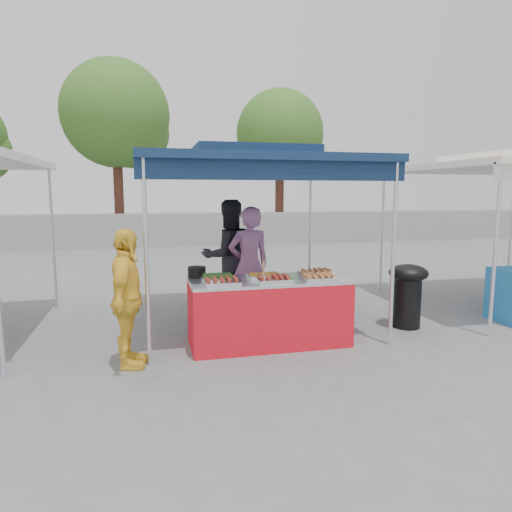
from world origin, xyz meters
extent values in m
plane|color=slate|center=(0.00, 0.00, 0.00)|extent=(80.00, 80.00, 0.00)
cube|color=gray|center=(0.00, 11.00, 0.60)|extent=(40.00, 0.25, 1.20)
cylinder|color=silver|center=(-1.50, -0.50, 1.15)|extent=(0.05, 0.05, 2.30)
cylinder|color=silver|center=(1.50, -0.50, 1.15)|extent=(0.05, 0.05, 2.30)
cylinder|color=silver|center=(-1.50, 2.50, 1.15)|extent=(0.05, 0.05, 2.30)
cylinder|color=silver|center=(1.50, 2.50, 1.15)|extent=(0.05, 0.05, 2.30)
cube|color=#12294B|center=(0.00, 1.00, 2.35)|extent=(3.20, 3.20, 0.10)
cube|color=#12294B|center=(0.00, 1.00, 2.48)|extent=(1.65, 1.65, 0.18)
cube|color=#12294B|center=(0.00, -0.50, 2.20)|extent=(3.20, 0.04, 0.25)
cylinder|color=silver|center=(-3.00, 2.50, 1.15)|extent=(0.05, 0.05, 2.30)
cylinder|color=silver|center=(3.00, -0.50, 1.15)|extent=(0.05, 0.05, 2.30)
cylinder|color=silver|center=(3.00, 2.50, 1.15)|extent=(0.05, 0.05, 2.30)
cylinder|color=silver|center=(6.00, 2.50, 1.15)|extent=(0.05, 0.05, 2.30)
cube|color=white|center=(4.50, 1.00, 2.35)|extent=(3.20, 3.20, 0.10)
cube|color=white|center=(4.50, 1.00, 2.48)|extent=(1.65, 1.65, 0.18)
cylinder|color=#4B271D|center=(-2.48, 12.69, 2.18)|extent=(0.36, 0.36, 4.35)
sphere|color=#3D6C24|center=(-2.48, 12.69, 4.85)|extent=(3.98, 3.98, 3.98)
sphere|color=#3D6C24|center=(-1.88, 12.89, 4.23)|extent=(2.74, 2.74, 2.74)
cylinder|color=#4B271D|center=(3.92, 12.73, 1.94)|extent=(0.36, 0.36, 3.88)
sphere|color=#3D6C24|center=(3.92, 12.73, 4.33)|extent=(3.55, 3.55, 3.55)
sphere|color=#3D6C24|center=(4.52, 12.93, 3.77)|extent=(2.44, 2.44, 2.44)
cube|color=red|center=(0.00, -0.10, 0.40)|extent=(2.00, 0.80, 0.81)
cube|color=silver|center=(0.00, -0.10, 0.83)|extent=(2.00, 0.80, 0.04)
cube|color=white|center=(-0.64, -0.34, 0.88)|extent=(0.42, 0.30, 0.05)
cube|color=maroon|center=(-0.64, -0.34, 0.91)|extent=(0.35, 0.25, 0.02)
cube|color=white|center=(0.00, -0.33, 0.88)|extent=(0.42, 0.30, 0.05)
cube|color=maroon|center=(0.00, -0.33, 0.91)|extent=(0.35, 0.25, 0.02)
cube|color=white|center=(0.58, -0.34, 0.88)|extent=(0.42, 0.30, 0.05)
cube|color=#CB7445|center=(0.58, -0.34, 0.91)|extent=(0.35, 0.25, 0.02)
cube|color=white|center=(-0.64, -0.03, 0.88)|extent=(0.42, 0.30, 0.05)
cube|color=#326522|center=(-0.64, -0.03, 0.91)|extent=(0.35, 0.25, 0.02)
cube|color=white|center=(-0.04, -0.03, 0.88)|extent=(0.42, 0.30, 0.05)
cube|color=#F6A72B|center=(-0.04, -0.03, 0.91)|extent=(0.35, 0.25, 0.02)
cube|color=white|center=(0.67, -0.03, 0.88)|extent=(0.42, 0.30, 0.05)
cube|color=#CB7445|center=(0.67, -0.03, 0.91)|extent=(0.35, 0.25, 0.02)
cylinder|color=black|center=(-0.87, 0.25, 0.92)|extent=(0.23, 0.23, 0.13)
cylinder|color=silver|center=(-0.13, -0.35, 0.89)|extent=(0.07, 0.07, 0.09)
cylinder|color=black|center=(2.13, 0.15, 0.37)|extent=(0.38, 0.38, 0.74)
ellipsoid|color=black|center=(2.13, 0.15, 0.80)|extent=(0.55, 0.55, 0.25)
cube|color=blue|center=(-0.27, 0.70, 0.15)|extent=(0.50, 0.35, 0.30)
cube|color=blue|center=(0.33, 0.42, 0.14)|extent=(0.45, 0.32, 0.27)
cube|color=blue|center=(0.33, 0.42, 0.41)|extent=(0.44, 0.31, 0.27)
imported|color=#9F6597|center=(-0.03, 0.92, 0.87)|extent=(0.68, 0.50, 1.74)
imported|color=#222328|center=(-0.21, 1.58, 0.91)|extent=(0.98, 0.82, 1.83)
imported|color=yellow|center=(-1.72, -0.49, 0.78)|extent=(0.49, 0.95, 1.55)
camera|label=1|loc=(-1.49, -5.58, 1.93)|focal=32.00mm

